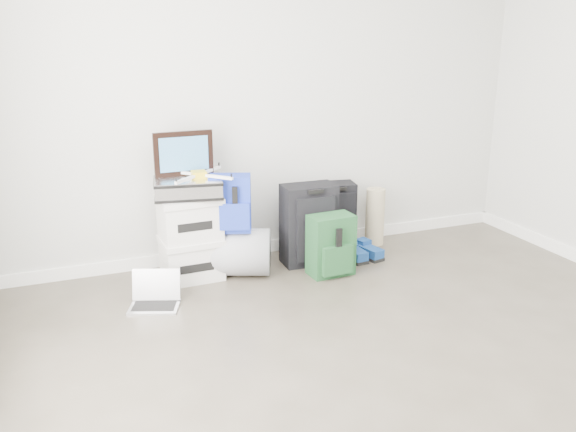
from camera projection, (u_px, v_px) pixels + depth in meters
name	position (u px, v px, depth m)	size (l,w,h in m)	color
ground	(444.00, 414.00, 3.04)	(5.00, 5.00, 0.00)	#3C362C
room_envelope	(473.00, 58.00, 2.55)	(4.52, 5.02, 2.71)	beige
boxes_stack	(191.00, 237.00, 4.61)	(0.46, 0.38, 0.65)	silver
briefcase	(188.00, 187.00, 4.49)	(0.48, 0.35, 0.14)	#B2B2B7
painting	(184.00, 154.00, 4.51)	(0.44, 0.04, 0.33)	black
drone	(199.00, 175.00, 4.47)	(0.44, 0.44, 0.05)	gold
duffel_bag	(231.00, 252.00, 4.71)	(0.37, 0.37, 0.60)	#96989E
blue_backpack	(231.00, 204.00, 4.56)	(0.35, 0.30, 0.43)	#1A37A9
large_suitcase	(309.00, 225.00, 4.89)	(0.43, 0.29, 0.65)	black
green_backpack	(331.00, 246.00, 4.69)	(0.35, 0.27, 0.48)	#153B1F
carry_on	(333.00, 216.00, 5.24)	(0.40, 0.30, 0.58)	black
shoes	(361.00, 253.00, 5.07)	(0.29, 0.31, 0.10)	black
rolled_rug	(375.00, 217.00, 5.35)	(0.16, 0.16, 0.50)	tan
laptop	(155.00, 297.00, 4.21)	(0.39, 0.34, 0.24)	#B4B4B9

